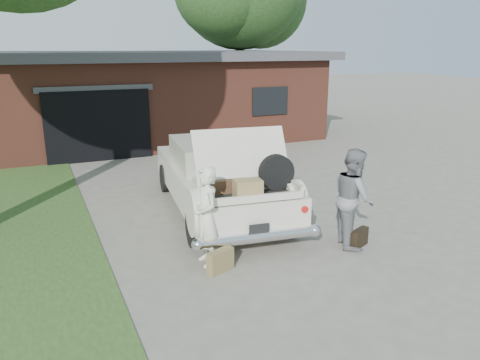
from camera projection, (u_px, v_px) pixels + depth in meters
name	position (u px, v px, depth m)	size (l,w,h in m)	color
ground	(254.00, 247.00, 8.42)	(90.00, 90.00, 0.00)	gray
house	(150.00, 94.00, 18.41)	(12.80, 7.80, 3.30)	brown
sedan	(219.00, 177.00, 10.08)	(2.67, 5.50, 2.06)	beige
woman_left	(207.00, 217.00, 7.57)	(0.60, 0.40, 1.65)	silver
woman_right	(353.00, 198.00, 8.31)	(0.87, 0.67, 1.78)	slate
suitcase_left	(220.00, 261.00, 7.46)	(0.47, 0.15, 0.37)	olive
suitcase_right	(360.00, 238.00, 8.41)	(0.42, 0.13, 0.33)	black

